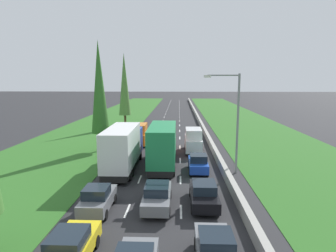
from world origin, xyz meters
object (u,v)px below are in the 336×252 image
at_px(orange_hatchback_centre_lane, 167,141).
at_px(street_light_mast, 234,116).
at_px(blue_hatchback_right_lane, 198,163).
at_px(grey_sedan_centre_lane, 157,196).
at_px(grey_hatchback_right_lane, 215,249).
at_px(yellow_sedan_left_lane, 69,249).
at_px(orange_van_left_lane, 139,135).
at_px(green_box_truck_centre_lane, 163,144).
at_px(poplar_tree_second, 99,88).
at_px(white_van_right_lane, 193,140).
at_px(grey_hatchback_left_lane, 98,199).
at_px(white_box_truck_left_lane, 124,147).
at_px(black_sedan_right_lane, 204,194).
at_px(poplar_tree_third, 124,84).

xyz_separation_m(orange_hatchback_centre_lane, street_light_mast, (6.46, -9.93, 4.40)).
distance_m(blue_hatchback_right_lane, orange_hatchback_centre_lane, 10.43).
height_order(grey_sedan_centre_lane, grey_hatchback_right_lane, grey_hatchback_right_lane).
relative_size(yellow_sedan_left_lane, grey_sedan_centre_lane, 1.00).
bearing_deg(street_light_mast, orange_van_left_lane, 132.33).
xyz_separation_m(orange_van_left_lane, street_light_mast, (10.05, -11.04, 3.83)).
relative_size(green_box_truck_centre_lane, orange_van_left_lane, 1.92).
bearing_deg(grey_sedan_centre_lane, street_light_mast, 49.89).
height_order(green_box_truck_centre_lane, poplar_tree_second, poplar_tree_second).
bearing_deg(green_box_truck_centre_lane, orange_hatchback_centre_lane, 89.89).
bearing_deg(white_van_right_lane, orange_hatchback_centre_lane, 145.08).
bearing_deg(grey_hatchback_right_lane, blue_hatchback_right_lane, 89.47).
relative_size(grey_hatchback_right_lane, street_light_mast, 0.43).
height_order(grey_hatchback_left_lane, white_box_truck_left_lane, white_box_truck_left_lane).
height_order(yellow_sedan_left_lane, white_box_truck_left_lane, white_box_truck_left_lane).
relative_size(black_sedan_right_lane, blue_hatchback_right_lane, 1.15).
xyz_separation_m(black_sedan_right_lane, white_box_truck_left_lane, (-6.90, 7.56, 1.37)).
bearing_deg(poplar_tree_third, grey_hatchback_left_lane, -82.44).
height_order(white_van_right_lane, street_light_mast, street_light_mast).
distance_m(grey_sedan_centre_lane, orange_hatchback_centre_lane, 17.46).
bearing_deg(white_van_right_lane, green_box_truck_centre_lane, -119.25).
relative_size(grey_hatchback_right_lane, white_van_right_lane, 0.80).
bearing_deg(street_light_mast, orange_hatchback_centre_lane, 123.04).
xyz_separation_m(grey_sedan_centre_lane, orange_van_left_lane, (-3.70, 18.57, 0.59)).
bearing_deg(poplar_tree_third, green_box_truck_centre_lane, -71.10).
xyz_separation_m(white_box_truck_left_lane, poplar_tree_second, (-4.12, 7.30, 5.37)).
xyz_separation_m(grey_hatchback_left_lane, grey_hatchback_right_lane, (6.90, -5.37, 0.00)).
height_order(grey_hatchback_left_lane, blue_hatchback_right_lane, same).
xyz_separation_m(grey_hatchback_left_lane, poplar_tree_second, (-4.08, 16.05, 6.72)).
bearing_deg(white_van_right_lane, black_sedan_right_lane, -90.06).
relative_size(white_box_truck_left_lane, poplar_tree_second, 0.72).
relative_size(grey_sedan_centre_lane, poplar_tree_third, 0.34).
relative_size(grey_hatchback_right_lane, poplar_tree_second, 0.30).
xyz_separation_m(grey_hatchback_left_lane, poplar_tree_third, (-4.51, 34.02, 6.82)).
height_order(yellow_sedan_left_lane, grey_hatchback_right_lane, grey_hatchback_right_lane).
bearing_deg(orange_hatchback_centre_lane, grey_hatchback_left_lane, -101.48).
bearing_deg(yellow_sedan_left_lane, street_light_mast, 54.33).
distance_m(yellow_sedan_left_lane, orange_hatchback_centre_lane, 23.97).
distance_m(grey_sedan_centre_lane, blue_hatchback_right_lane, 8.23).
bearing_deg(poplar_tree_second, grey_hatchback_left_lane, -75.73).
bearing_deg(grey_hatchback_left_lane, white_van_right_lane, 66.41).
bearing_deg(poplar_tree_second, orange_van_left_lane, 37.89).
bearing_deg(poplar_tree_third, yellow_sedan_left_lane, -83.13).
bearing_deg(poplar_tree_second, poplar_tree_third, 91.38).
distance_m(grey_sedan_centre_lane, black_sedan_right_lane, 3.17).
height_order(yellow_sedan_left_lane, street_light_mast, street_light_mast).
bearing_deg(street_light_mast, white_box_truck_left_lane, 177.28).
bearing_deg(orange_hatchback_centre_lane, street_light_mast, -56.96).
relative_size(grey_hatchback_right_lane, white_box_truck_left_lane, 0.41).
height_order(yellow_sedan_left_lane, orange_hatchback_centre_lane, orange_hatchback_centre_lane).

